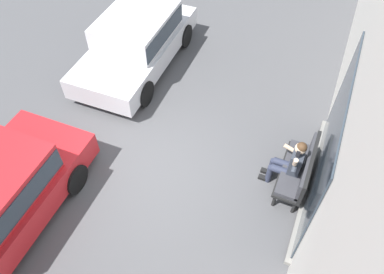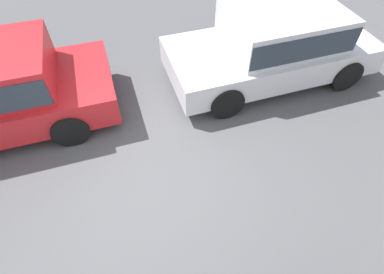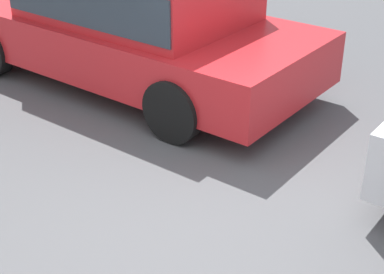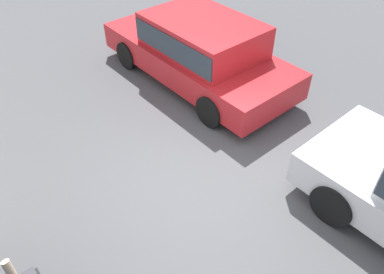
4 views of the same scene
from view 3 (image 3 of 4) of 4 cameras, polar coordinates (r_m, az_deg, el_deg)
name	(u,v)px [view 3 (image 3 of 4)]	position (r m, az deg, el deg)	size (l,w,h in m)	color
ground_plane	(182,244)	(4.30, -0.98, -10.37)	(60.00, 60.00, 0.00)	#4C4C4F
parked_car_mid	(131,16)	(6.75, -5.90, 11.58)	(4.52, 1.99, 1.42)	red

